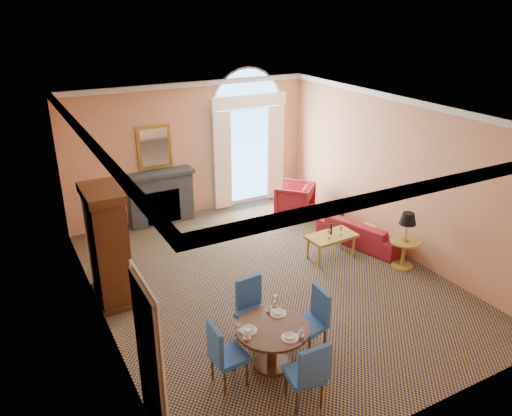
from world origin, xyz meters
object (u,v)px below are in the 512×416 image
armoire (108,248)px  armchair (295,199)px  sofa (362,231)px  dining_table (272,337)px  side_table (406,234)px  coffee_table (332,237)px

armoire → armchair: (4.86, 1.69, -0.61)m
sofa → armchair: armchair is taller
dining_table → armchair: (3.27, 4.55, -0.11)m
sofa → armchair: bearing=-5.0°
armoire → side_table: size_ratio=1.83×
coffee_table → side_table: 1.45m
dining_table → side_table: side_table is taller
dining_table → coffee_table: (2.71, 2.27, -0.03)m
dining_table → coffee_table: dining_table is taller
sofa → armoire: bearing=69.6°
armchair → side_table: side_table is taller
side_table → coffee_table: bearing=136.3°
armoire → armchair: armoire is taller
dining_table → armoire: bearing=118.9°
dining_table → armchair: dining_table is taller
coffee_table → side_table: side_table is taller
dining_table → sofa: size_ratio=0.55×
armchair → side_table: 3.31m
side_table → dining_table: bearing=-161.0°
dining_table → armchair: size_ratio=1.24×
sofa → armchair: (-0.41, 2.05, 0.11)m
armoire → sofa: 5.33m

